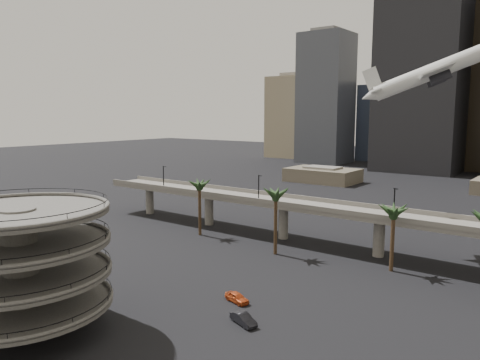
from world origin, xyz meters
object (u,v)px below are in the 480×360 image
Objects in this scene: overpass at (328,213)px; car_a at (237,297)px; car_b at (243,319)px; airborne_jet at (437,71)px; parking_ramp at (20,259)px.

overpass is 30.00× the size of car_a.
car_a is (2.59, -34.75, -6.60)m from overpass.
overpass is 28.81× the size of car_b.
car_a is 7.42m from car_b.
airborne_jet reaches higher than overpass.
overpass is at bearing -163.05° from airborne_jet.
parking_ramp reaches higher than car_a.
car_a is at bearing -85.74° from overpass.
car_b is (-9.04, -52.25, -35.57)m from airborne_jet.
airborne_jet is at bearing 67.28° from parking_ramp.
parking_ramp is 60.46m from overpass.
overpass is 35.46m from car_a.
airborne_jet is (29.80, 71.18, 26.48)m from parking_ramp.
overpass is (13.00, 59.00, -2.50)m from parking_ramp.
airborne_jet reaches higher than parking_ramp.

